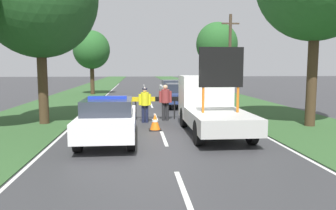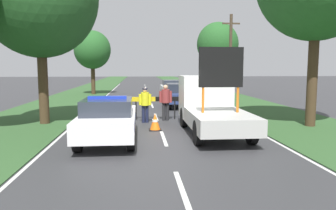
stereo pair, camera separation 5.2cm
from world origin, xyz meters
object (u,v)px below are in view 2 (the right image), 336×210
Objects in this scene: queued_car_van_white at (173,89)px; work_truck at (210,105)px; utility_pole at (230,59)px; roadside_tree_mid_right at (218,44)px; roadside_tree_far_left at (92,50)px; traffic_cone_near_police at (155,122)px; pedestrian_civilian at (166,100)px; traffic_cone_centre_front at (203,111)px; traffic_cone_near_truck at (107,115)px; road_barrier at (155,101)px; queued_car_hatch_blue at (180,94)px; police_officer at (145,102)px; police_car at (108,119)px.

work_truck is at bearing 90.23° from queued_car_van_white.
utility_pole reaches higher than work_truck.
roadside_tree_mid_right is 1.09× the size of utility_pole.
work_truck is 20.47m from roadside_tree_far_left.
work_truck is at bearing -10.93° from traffic_cone_near_police.
traffic_cone_near_police is 0.12× the size of roadside_tree_far_left.
traffic_cone_centre_front is at bearing -5.55° from pedestrian_civilian.
traffic_cone_near_truck is 10.37m from utility_pole.
roadside_tree_mid_right is (6.43, 13.72, 3.75)m from road_barrier.
queued_car_hatch_blue reaches higher than traffic_cone_near_truck.
utility_pole is (5.92, 6.65, 2.20)m from police_officer.
pedestrian_civilian is (2.37, 4.35, 0.23)m from police_car.
traffic_cone_near_truck is 7.14m from queued_car_hatch_blue.
roadside_tree_far_left is (-7.63, 15.17, 3.87)m from traffic_cone_centre_front.
pedestrian_civilian is at bearing -128.79° from utility_pole.
queued_car_van_white is (4.32, 11.35, 0.47)m from traffic_cone_near_truck.
queued_car_hatch_blue is (1.38, 5.53, -0.22)m from pedestrian_civilian.
road_barrier is at bearing 69.25° from police_car.
work_truck reaches higher than road_barrier.
police_officer is 0.24× the size of roadside_tree_mid_right.
work_truck is at bearing -69.18° from roadside_tree_far_left.
work_truck is at bearing 21.30° from police_car.
queued_car_van_white is at bearing -119.28° from police_officer.
roadside_tree_far_left reaches higher than work_truck.
police_car is at bearing -80.93° from roadside_tree_far_left.
traffic_cone_near_truck is at bearing 156.01° from pedestrian_civilian.
road_barrier is 8.18m from utility_pole.
road_barrier is 1.39× the size of pedestrian_civilian.
work_truck is 0.88× the size of utility_pole.
queued_car_hatch_blue is (2.39, 6.08, -0.17)m from police_officer.
utility_pole reaches higher than traffic_cone_centre_front.
police_car reaches higher than traffic_cone_centre_front.
utility_pole reaches higher than roadside_tree_far_left.
police_car reaches higher than road_barrier.
police_officer is at bearing 77.82° from queued_car_van_white.
pedestrian_civilian is (-1.57, 2.90, -0.07)m from work_truck.
queued_car_van_white is at bearing 53.85° from pedestrian_civilian.
pedestrian_civilian is 2.90m from traffic_cone_near_truck.
queued_car_van_white is 0.77× the size of utility_pole.
roadside_tree_mid_right is at bearing 68.30° from traffic_cone_near_police.
road_barrier is 0.36× the size of roadside_tree_mid_right.
roadside_tree_far_left is (-4.98, 18.48, 3.85)m from traffic_cone_near_police.
work_truck reaches higher than police_car.
traffic_cone_near_police is at bearing -122.90° from utility_pole.
police_officer reaches higher than police_car.
traffic_cone_near_truck is 0.11× the size of utility_pole.
roadside_tree_mid_right is at bearing -9.40° from roadside_tree_far_left.
police_car is 4.04m from police_officer.
work_truck is 3.10× the size of pedestrian_civilian.
pedestrian_civilian is 2.48× the size of traffic_cone_near_police.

